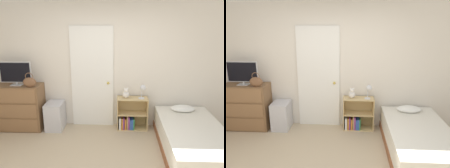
# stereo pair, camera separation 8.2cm
# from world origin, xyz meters

# --- Properties ---
(wall_back) EXTENTS (10.00, 0.06, 2.55)m
(wall_back) POSITION_xyz_m (0.00, 2.02, 1.27)
(wall_back) COLOR silver
(wall_back) RESTS_ON ground_plane
(door_closed) EXTENTS (0.86, 0.09, 2.09)m
(door_closed) POSITION_xyz_m (-0.30, 1.97, 1.04)
(door_closed) COLOR white
(door_closed) RESTS_ON ground_plane
(dresser) EXTENTS (0.90, 0.45, 0.94)m
(dresser) POSITION_xyz_m (-1.76, 1.75, 0.47)
(dresser) COLOR brown
(dresser) RESTS_ON ground_plane
(tv) EXTENTS (0.63, 0.16, 0.47)m
(tv) POSITION_xyz_m (-1.78, 1.73, 1.19)
(tv) COLOR #B7B7BC
(tv) RESTS_ON dresser
(handbag) EXTENTS (0.26, 0.09, 0.28)m
(handbag) POSITION_xyz_m (-1.46, 1.61, 1.04)
(handbag) COLOR brown
(handbag) RESTS_ON dresser
(storage_bin) EXTENTS (0.34, 0.43, 0.57)m
(storage_bin) POSITION_xyz_m (-1.06, 1.76, 0.28)
(storage_bin) COLOR silver
(storage_bin) RESTS_ON ground_plane
(bookshelf) EXTENTS (0.62, 0.29, 0.67)m
(bookshelf) POSITION_xyz_m (0.49, 1.83, 0.26)
(bookshelf) COLOR tan
(bookshelf) RESTS_ON ground_plane
(teddy_bear) EXTENTS (0.14, 0.14, 0.21)m
(teddy_bear) POSITION_xyz_m (0.39, 1.83, 0.76)
(teddy_bear) COLOR silver
(teddy_bear) RESTS_ON bookshelf
(desk_lamp) EXTENTS (0.14, 0.13, 0.29)m
(desk_lamp) POSITION_xyz_m (0.72, 1.78, 0.88)
(desk_lamp) COLOR silver
(desk_lamp) RESTS_ON bookshelf
(bed) EXTENTS (1.05, 1.94, 0.57)m
(bed) POSITION_xyz_m (1.52, 1.01, 0.23)
(bed) COLOR brown
(bed) RESTS_ON ground_plane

